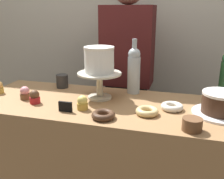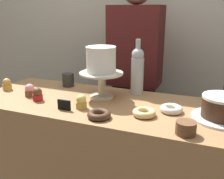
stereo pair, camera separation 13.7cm
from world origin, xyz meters
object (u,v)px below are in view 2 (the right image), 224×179
(cupcake_chocolate, at_px, (38,94))
(cupcake_lemon, at_px, (81,102))
(cookie_stack, at_px, (186,128))
(barista_figure, at_px, (134,85))
(wine_bottle_clear, at_px, (137,70))
(price_sign_chalkboard, at_px, (64,105))
(cupcake_caramel, at_px, (7,84))
(donut_glazed, at_px, (144,113))
(coffee_cup_ceramic, at_px, (68,80))
(donut_sugar, at_px, (171,109))
(chocolate_round_cake, at_px, (222,107))
(donut_chocolate, at_px, (99,115))
(cake_stand_pedestal, at_px, (101,80))
(white_layer_cake, at_px, (101,60))
(cupcake_strawberry, at_px, (30,90))

(cupcake_chocolate, bearing_deg, cupcake_lemon, -2.96)
(cookie_stack, height_order, barista_figure, barista_figure)
(wine_bottle_clear, relative_size, price_sign_chalkboard, 4.65)
(cupcake_caramel, distance_m, barista_figure, 0.87)
(donut_glazed, relative_size, coffee_cup_ceramic, 1.32)
(price_sign_chalkboard, bearing_deg, cookie_stack, -4.31)
(donut_sugar, height_order, price_sign_chalkboard, price_sign_chalkboard)
(chocolate_round_cake, bearing_deg, donut_chocolate, -159.75)
(cupcake_caramel, xyz_separation_m, cookie_stack, (1.12, -0.21, -0.01))
(wine_bottle_clear, relative_size, cookie_stack, 3.87)
(donut_glazed, bearing_deg, donut_chocolate, -151.89)
(cupcake_chocolate, distance_m, cupcake_lemon, 0.28)
(cake_stand_pedestal, distance_m, donut_sugar, 0.42)
(white_layer_cake, bearing_deg, chocolate_round_cake, -6.45)
(barista_figure, bearing_deg, price_sign_chalkboard, -102.20)
(cake_stand_pedestal, bearing_deg, white_layer_cake, 0.00)
(cupcake_strawberry, relative_size, donut_chocolate, 0.66)
(chocolate_round_cake, bearing_deg, cupcake_chocolate, -173.79)
(white_layer_cake, relative_size, price_sign_chalkboard, 2.37)
(cupcake_strawberry, height_order, barista_figure, barista_figure)
(wine_bottle_clear, distance_m, coffee_cup_ceramic, 0.48)
(cake_stand_pedestal, bearing_deg, donut_chocolate, -68.20)
(cake_stand_pedestal, height_order, cupcake_chocolate, cake_stand_pedestal)
(cupcake_chocolate, height_order, cupcake_lemon, same)
(donut_sugar, distance_m, coffee_cup_ceramic, 0.74)
(coffee_cup_ceramic, bearing_deg, cake_stand_pedestal, -24.00)
(cupcake_lemon, distance_m, price_sign_chalkboard, 0.09)
(cupcake_strawberry, distance_m, cookie_stack, 0.92)
(donut_chocolate, bearing_deg, barista_figure, 94.07)
(chocolate_round_cake, height_order, cupcake_strawberry, chocolate_round_cake)
(cupcake_chocolate, height_order, price_sign_chalkboard, cupcake_chocolate)
(chocolate_round_cake, distance_m, cupcake_caramel, 1.25)
(cupcake_lemon, xyz_separation_m, donut_chocolate, (0.14, -0.08, -0.02))
(cake_stand_pedestal, xyz_separation_m, price_sign_chalkboard, (-0.10, -0.24, -0.08))
(cake_stand_pedestal, relative_size, cupcake_lemon, 3.32)
(cupcake_chocolate, height_order, donut_sugar, cupcake_chocolate)
(cake_stand_pedestal, distance_m, coffee_cup_ceramic, 0.33)
(cupcake_chocolate, relative_size, price_sign_chalkboard, 1.06)
(wine_bottle_clear, distance_m, cupcake_lemon, 0.41)
(barista_figure, bearing_deg, white_layer_cake, -96.69)
(cupcake_caramel, relative_size, donut_glazed, 0.66)
(cookie_stack, xyz_separation_m, price_sign_chalkboard, (-0.60, 0.05, -0.00))
(chocolate_round_cake, bearing_deg, cake_stand_pedestal, 173.55)
(white_layer_cake, distance_m, coffee_cup_ceramic, 0.37)
(chocolate_round_cake, relative_size, price_sign_chalkboard, 2.65)
(price_sign_chalkboard, bearing_deg, cupcake_lemon, 36.63)
(donut_glazed, bearing_deg, wine_bottle_clear, 112.53)
(white_layer_cake, bearing_deg, cupcake_strawberry, -161.83)
(chocolate_round_cake, xyz_separation_m, wine_bottle_clear, (-0.47, 0.22, 0.08))
(barista_figure, bearing_deg, cake_stand_pedestal, -96.69)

